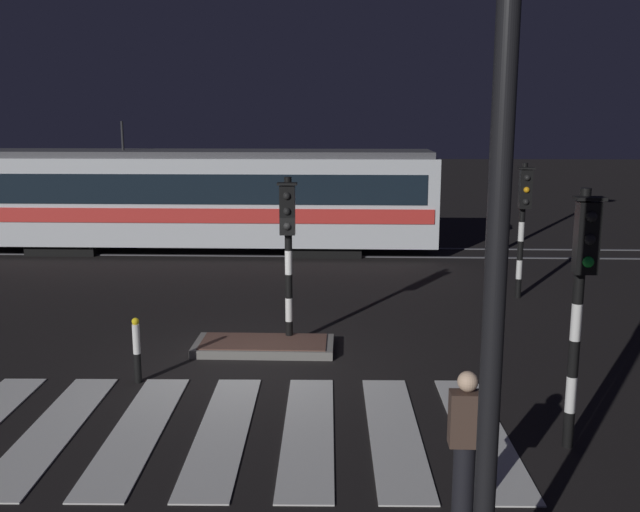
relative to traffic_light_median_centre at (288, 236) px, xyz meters
The scene contains 13 objects.
ground_plane 2.53m from the traffic_light_median_centre, 116.77° to the right, with size 120.00×120.00×0.00m, color black.
rail_near 8.99m from the traffic_light_median_centre, 94.07° to the left, with size 80.00×0.12×0.03m, color #59595E.
rail_far 10.39m from the traffic_light_median_centre, 93.50° to the left, with size 80.00×0.12×0.03m, color #59595E.
crosswalk_zebra 4.40m from the traffic_light_median_centre, 99.25° to the right, with size 7.98×4.07×0.02m.
traffic_island 2.11m from the traffic_light_median_centre, 146.60° to the right, with size 2.61×1.13×0.18m.
traffic_light_median_centre is the anchor object (origin of this frame).
traffic_light_corner_far_right 6.47m from the traffic_light_median_centre, 35.70° to the left, with size 0.36×0.42×3.24m.
traffic_light_corner_near_right 5.83m from the traffic_light_median_centre, 45.88° to the right, with size 0.36×0.42×3.46m.
street_lamp_near_kerb 8.40m from the traffic_light_median_centre, 73.77° to the right, with size 0.44×1.21×6.75m.
street_lamp_trackside_right 10.56m from the traffic_light_median_centre, 57.52° to the left, with size 0.44×1.21×7.70m.
tram 10.14m from the traffic_light_median_centre, 111.45° to the left, with size 15.33×2.58×4.15m.
pedestrian_waiting_at_kerb 6.49m from the traffic_light_median_centre, 68.12° to the right, with size 0.36×0.24×1.71m.
bollard_island_edge 3.46m from the traffic_light_median_centre, 139.35° to the right, with size 0.12×0.12×1.11m.
Camera 1 is at (1.70, -11.84, 4.36)m, focal length 40.08 mm.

